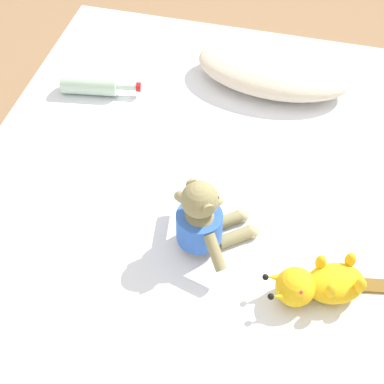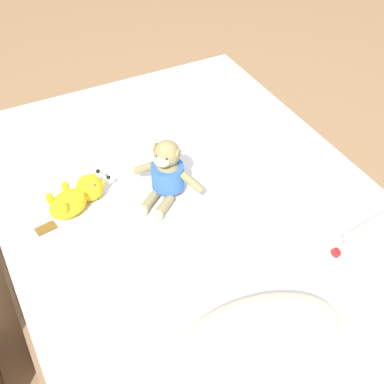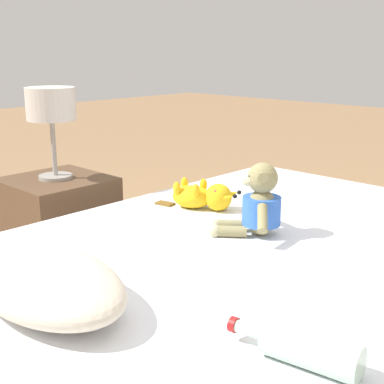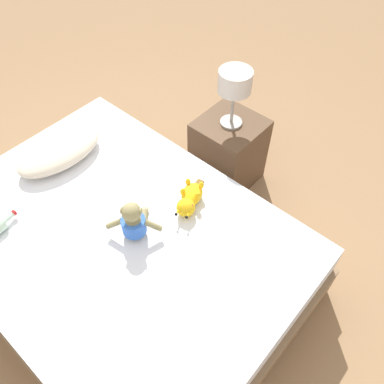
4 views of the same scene
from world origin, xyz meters
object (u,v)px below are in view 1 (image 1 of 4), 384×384
pillow (274,69)px  plush_yellow_creature (318,284)px  bed (188,263)px  plush_monkey (203,221)px  glass_bottle (92,84)px

pillow → plush_yellow_creature: (0.24, -0.81, -0.01)m
bed → plush_monkey: size_ratio=7.54×
bed → glass_bottle: bearing=135.4°
pillow → glass_bottle: pillow is taller
bed → glass_bottle: size_ratio=7.12×
bed → plush_yellow_creature: bearing=-24.3°
bed → glass_bottle: (-0.45, 0.44, 0.27)m
plush_monkey → glass_bottle: plush_monkey is taller
bed → glass_bottle: glass_bottle is taller
plush_yellow_creature → glass_bottle: size_ratio=1.17×
pillow → plush_yellow_creature: size_ratio=1.72×
pillow → plush_monkey: (-0.07, -0.72, 0.04)m
plush_yellow_creature → plush_monkey: bearing=164.5°
bed → pillow: bearing=78.1°
bed → pillow: size_ratio=3.54×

